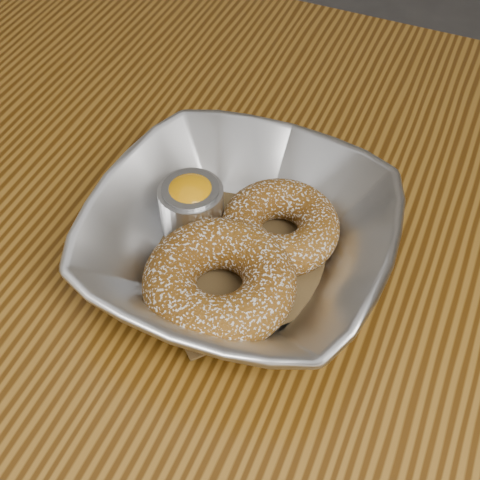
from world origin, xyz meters
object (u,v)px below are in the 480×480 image
at_px(table, 158,294).
at_px(ramekin, 192,206).
at_px(donut_front, 220,282).
at_px(serving_bowl, 240,241).
at_px(donut_back, 280,226).

distance_m(table, ramekin, 0.14).
distance_m(table, donut_front, 0.17).
relative_size(table, donut_front, 10.37).
bearing_deg(serving_bowl, donut_front, -87.21).
relative_size(donut_back, donut_front, 0.83).
distance_m(serving_bowl, ramekin, 0.05).
distance_m(serving_bowl, donut_front, 0.04).
xyz_separation_m(table, serving_bowl, (0.09, -0.01, 0.13)).
bearing_deg(table, donut_front, -28.97).
bearing_deg(donut_back, table, -169.27).
xyz_separation_m(serving_bowl, donut_back, (0.02, 0.03, -0.00)).
distance_m(donut_back, ramekin, 0.07).
bearing_deg(donut_back, serving_bowl, -129.05).
xyz_separation_m(donut_front, ramekin, (-0.05, 0.06, 0.00)).
bearing_deg(donut_back, donut_front, -106.09).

